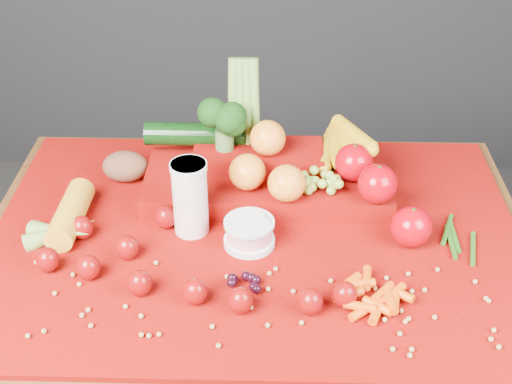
{
  "coord_description": "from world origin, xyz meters",
  "views": [
    {
      "loc": [
        0.03,
        -1.13,
        1.62
      ],
      "look_at": [
        0.0,
        0.02,
        0.85
      ],
      "focal_mm": 50.0,
      "sensor_mm": 36.0,
      "label": 1
    }
  ],
  "objects_px": {
    "yogurt_bowl": "(249,232)",
    "produce_mound": "(279,169)",
    "table": "(256,275)",
    "milk_glass": "(190,195)"
  },
  "relations": [
    {
      "from": "table",
      "to": "yogurt_bowl",
      "type": "relative_size",
      "value": 11.01
    },
    {
      "from": "table",
      "to": "produce_mound",
      "type": "height_order",
      "value": "produce_mound"
    },
    {
      "from": "table",
      "to": "produce_mound",
      "type": "relative_size",
      "value": 1.86
    },
    {
      "from": "table",
      "to": "yogurt_bowl",
      "type": "xyz_separation_m",
      "value": [
        -0.01,
        -0.03,
        0.14
      ]
    },
    {
      "from": "milk_glass",
      "to": "produce_mound",
      "type": "relative_size",
      "value": 0.26
    },
    {
      "from": "table",
      "to": "produce_mound",
      "type": "bearing_deg",
      "value": 73.62
    },
    {
      "from": "milk_glass",
      "to": "yogurt_bowl",
      "type": "height_order",
      "value": "milk_glass"
    },
    {
      "from": "table",
      "to": "milk_glass",
      "type": "height_order",
      "value": "milk_glass"
    },
    {
      "from": "yogurt_bowl",
      "to": "produce_mound",
      "type": "distance_m",
      "value": 0.19
    },
    {
      "from": "milk_glass",
      "to": "produce_mound",
      "type": "height_order",
      "value": "produce_mound"
    }
  ]
}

